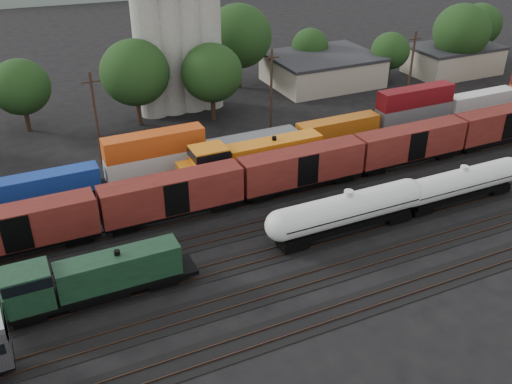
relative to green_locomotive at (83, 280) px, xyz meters
name	(u,v)px	position (x,y,z in m)	size (l,w,h in m)	color
ground	(261,226)	(18.90, 5.00, -2.63)	(600.00, 600.00, 0.00)	black
tracks	(261,226)	(18.90, 5.00, -2.58)	(180.00, 33.20, 0.20)	black
green_locomotive	(83,280)	(0.00, 0.00, 0.00)	(17.45, 3.08, 4.62)	black
tank_car_a	(347,210)	(26.05, 0.00, 0.18)	(18.12, 3.24, 4.75)	silver
tank_car_b	(462,183)	(41.00, 0.00, -0.06)	(16.46, 2.95, 4.31)	silver
orange_locomotive	(248,159)	(21.98, 15.00, 0.19)	(19.91, 3.32, 4.98)	black
boxcar_string	(240,180)	(18.72, 10.00, 0.49)	(153.60, 2.90, 4.20)	black
container_wall	(224,146)	(20.89, 20.00, 0.00)	(181.56, 2.60, 5.80)	black
grain_silo	(177,38)	(22.19, 41.00, 8.63)	(13.40, 5.00, 29.00)	#9F9C91
industrial_sheds	(202,93)	(25.53, 40.25, -0.07)	(119.38, 17.26, 5.10)	#9E937F
tree_band	(214,61)	(27.58, 39.88, 4.83)	(164.53, 21.75, 14.14)	black
utility_poles	(189,104)	(18.90, 27.00, 3.58)	(122.20, 0.36, 12.00)	black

